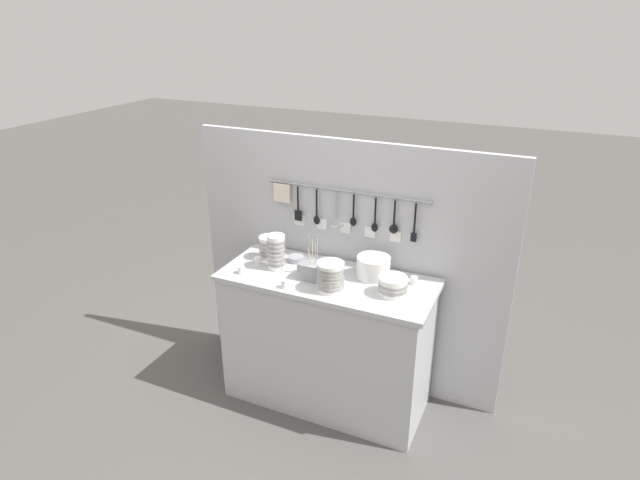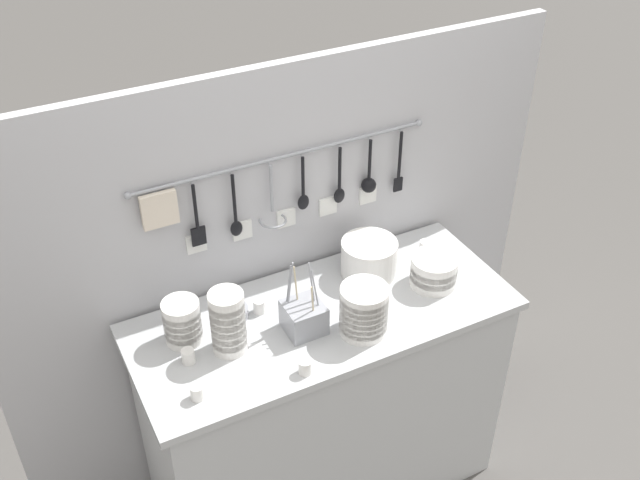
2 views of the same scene
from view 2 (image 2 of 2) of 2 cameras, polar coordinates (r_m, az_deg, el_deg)
name	(u,v)px [view 2 (image 2 of 2)]	position (r m, az deg, el deg)	size (l,w,h in m)	color
ground_plane	(323,480)	(3.28, 0.23, -17.80)	(20.00, 20.00, 0.00)	#514F4C
counter	(323,404)	(2.92, 0.26, -12.41)	(1.35, 0.56, 0.92)	#B7BABC
back_wall	(285,276)	(2.85, -2.67, -2.76)	(2.15, 0.11, 1.72)	#B2B2B7
bowl_stack_back_corner	(364,310)	(2.48, 3.35, -5.35)	(0.16, 0.16, 0.18)	white
bowl_stack_tall_left	(434,271)	(2.72, 8.66, -2.36)	(0.17, 0.17, 0.11)	white
bowl_stack_wide_centre	(182,322)	(2.49, -10.45, -6.14)	(0.12, 0.12, 0.16)	white
bowl_stack_short_front	(228,322)	(2.41, -7.03, -6.21)	(0.11, 0.11, 0.23)	white
plate_stack	(369,258)	(2.74, 3.75, -1.36)	(0.21, 0.21, 0.14)	white
steel_mixing_bowl	(233,312)	(2.59, -6.67, -5.49)	(0.11, 0.11, 0.03)	#93969E
cutlery_caddy	(304,317)	(2.50, -1.24, -5.86)	(0.13, 0.13, 0.27)	#93969E
cup_edge_far	(425,247)	(2.89, 7.99, -0.51)	(0.04, 0.04, 0.05)	white
cup_front_left	(188,356)	(2.45, -10.00, -8.71)	(0.04, 0.04, 0.05)	white
cup_back_right	(305,367)	(2.38, -1.13, -9.64)	(0.04, 0.04, 0.05)	white
cup_centre	(197,392)	(2.33, -9.34, -11.37)	(0.04, 0.04, 0.05)	white
cup_edge_near	(259,306)	(2.60, -4.64, -5.04)	(0.04, 0.04, 0.05)	white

